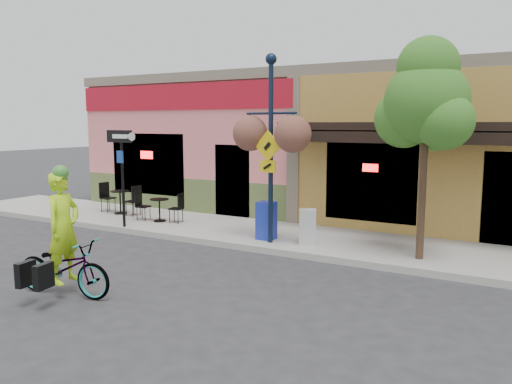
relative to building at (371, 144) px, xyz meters
The scene contains 13 objects.
ground 7.83m from the building, 90.00° to the right, with size 90.00×90.00×0.00m, color #2D2D30.
sidewalk 5.91m from the building, 90.00° to the right, with size 24.00×3.00×0.15m, color #9E9B93.
curb 7.28m from the building, 90.00° to the right, with size 24.00×0.12×0.15m, color #A8A59E.
building is the anchor object (origin of this frame).
bicycle 11.42m from the building, 100.32° to the right, with size 0.65×1.87×0.98m, color maroon.
cyclist_rider 11.35m from the building, 100.07° to the right, with size 0.69×0.45×1.89m, color #B5ED18.
lamp_post 6.52m from the building, 93.87° to the right, with size 1.39×0.56×4.35m, color #0F1C32, non-canonical shape.
one_way_sign 8.37m from the building, 124.67° to the right, with size 1.00×0.22×2.60m, color black, non-canonical shape.
cafe_set_left 8.45m from the building, 138.87° to the right, with size 1.57×0.78×0.94m, color black, non-canonical shape.
cafe_set_right 7.47m from the building, 126.94° to the right, with size 1.42×0.71×0.85m, color black, non-canonical shape.
newspaper_box_blue 6.51m from the building, 96.20° to the right, with size 0.41×0.37×0.92m, color #1C2FAB, non-canonical shape.
newspaper_box_grey 6.46m from the building, 86.50° to the right, with size 0.38×0.34×0.81m, color #B1B1B1, non-canonical shape.
street_tree 6.90m from the building, 65.00° to the right, with size 1.77×1.77×4.54m, color #3D7A26, non-canonical shape.
Camera 1 is at (4.89, -9.18, 2.93)m, focal length 35.00 mm.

